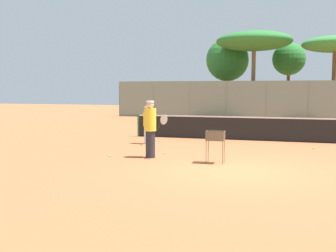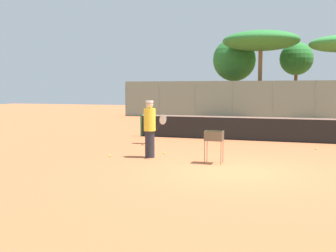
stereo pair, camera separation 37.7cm
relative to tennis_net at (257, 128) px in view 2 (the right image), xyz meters
name	(u,v)px [view 2 (the right image)]	position (x,y,z in m)	size (l,w,h in m)	color
ground_plane	(234,172)	(0.00, -6.87, -0.56)	(80.00, 80.00, 0.00)	#B26038
tennis_net	(257,128)	(0.00, 0.00, 0.00)	(11.16, 0.10, 1.07)	#26592D
back_fence	(273,100)	(0.00, 12.91, 0.90)	(24.25, 0.08, 2.92)	gray
tree_0	(296,59)	(1.64, 18.76, 4.33)	(2.88, 2.88, 6.37)	brown
tree_1	(261,41)	(-1.17, 15.33, 5.59)	(6.17, 6.17, 6.95)	brown
tree_2	(234,60)	(-3.75, 18.52, 4.35)	(3.89, 3.89, 6.89)	brown
player_white_outfit	(150,128)	(-3.05, -5.46, 0.44)	(0.93, 0.47, 1.93)	#26262D
player_red_cap	(149,124)	(-4.26, -2.33, 0.26)	(0.67, 0.69, 1.58)	white
ball_cart	(214,138)	(-0.78, -5.85, 0.23)	(0.56, 0.41, 1.02)	brown
tennis_ball_2	(110,155)	(-4.45, -5.68, -0.53)	(0.07, 0.07, 0.07)	#D1E54C
tennis_ball_3	(164,153)	(-2.83, -4.57, -0.53)	(0.07, 0.07, 0.07)	#D1E54C
tennis_ball_4	(316,149)	(2.41, -1.87, -0.53)	(0.07, 0.07, 0.07)	#D1E54C
parked_car	(200,107)	(-6.46, 16.63, 0.10)	(4.20, 1.70, 1.60)	#232328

